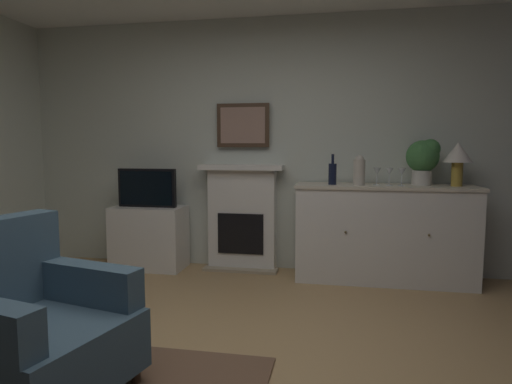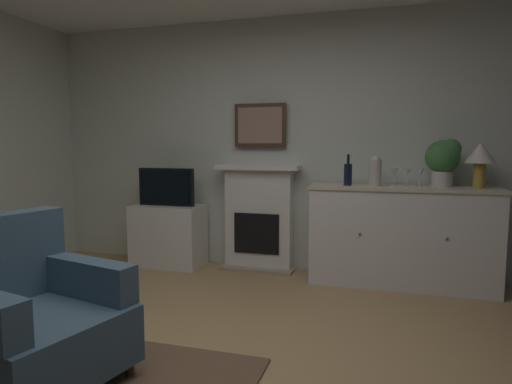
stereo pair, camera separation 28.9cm
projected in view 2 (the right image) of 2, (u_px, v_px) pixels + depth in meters
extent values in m
cube|color=silver|center=(296.00, 145.00, 4.61)|extent=(5.60, 0.06, 2.60)
cube|color=white|center=(259.00, 219.00, 4.68)|extent=(0.70, 0.18, 1.05)
cube|color=tan|center=(256.00, 269.00, 4.64)|extent=(0.77, 0.20, 0.03)
cube|color=black|center=(256.00, 234.00, 4.60)|extent=(0.48, 0.02, 0.42)
cube|color=white|center=(258.00, 167.00, 4.59)|extent=(0.87, 0.27, 0.05)
cube|color=#473323|center=(260.00, 125.00, 4.61)|extent=(0.55, 0.03, 0.45)
cube|color=#9E7A6B|center=(260.00, 125.00, 4.60)|extent=(0.47, 0.01, 0.37)
cube|color=white|center=(401.00, 238.00, 4.11)|extent=(1.65, 0.45, 0.90)
cube|color=beige|center=(403.00, 188.00, 4.06)|extent=(1.68, 0.48, 0.03)
sphere|color=brown|center=(360.00, 234.00, 3.98)|extent=(0.02, 0.02, 0.02)
sphere|color=brown|center=(447.00, 239.00, 3.77)|extent=(0.02, 0.02, 0.02)
cylinder|color=#B79338|center=(479.00, 176.00, 3.87)|extent=(0.10, 0.10, 0.22)
cone|color=silver|center=(480.00, 153.00, 3.85)|extent=(0.26, 0.26, 0.18)
cylinder|color=black|center=(348.00, 175.00, 4.15)|extent=(0.08, 0.08, 0.20)
cylinder|color=black|center=(348.00, 159.00, 4.13)|extent=(0.03, 0.03, 0.09)
cylinder|color=silver|center=(394.00, 186.00, 4.07)|extent=(0.06, 0.06, 0.00)
cylinder|color=silver|center=(394.00, 181.00, 4.06)|extent=(0.01, 0.01, 0.09)
cone|color=silver|center=(394.00, 172.00, 4.05)|extent=(0.07, 0.07, 0.07)
cylinder|color=silver|center=(406.00, 186.00, 4.01)|extent=(0.06, 0.06, 0.00)
cylinder|color=silver|center=(407.00, 181.00, 4.01)|extent=(0.01, 0.01, 0.09)
cone|color=silver|center=(407.00, 172.00, 4.00)|extent=(0.07, 0.07, 0.07)
cylinder|color=silver|center=(419.00, 187.00, 3.98)|extent=(0.06, 0.06, 0.00)
cylinder|color=silver|center=(420.00, 182.00, 3.97)|extent=(0.01, 0.01, 0.09)
cone|color=silver|center=(420.00, 173.00, 3.96)|extent=(0.07, 0.07, 0.07)
cylinder|color=beige|center=(375.00, 173.00, 4.07)|extent=(0.11, 0.11, 0.24)
sphere|color=beige|center=(376.00, 160.00, 4.05)|extent=(0.08, 0.08, 0.08)
cube|color=white|center=(168.00, 235.00, 4.81)|extent=(0.75, 0.42, 0.66)
cube|color=black|center=(166.00, 187.00, 4.74)|extent=(0.62, 0.06, 0.40)
cube|color=black|center=(165.00, 187.00, 4.71)|extent=(0.57, 0.01, 0.35)
cylinder|color=beige|center=(442.00, 179.00, 4.00)|extent=(0.18, 0.18, 0.14)
sphere|color=#3D753D|center=(443.00, 157.00, 3.98)|extent=(0.30, 0.30, 0.30)
sphere|color=#3D753D|center=(451.00, 149.00, 3.93)|extent=(0.18, 0.18, 0.18)
cube|color=#3F596B|center=(38.00, 342.00, 2.36)|extent=(0.95, 0.92, 0.32)
cube|color=#3F596B|center=(85.00, 277.00, 2.61)|extent=(0.73, 0.30, 0.22)
cylinder|color=#473323|center=(130.00, 369.00, 2.50)|extent=(0.05, 0.05, 0.10)
cylinder|color=#473323|center=(52.00, 343.00, 2.83)|extent=(0.05, 0.05, 0.10)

